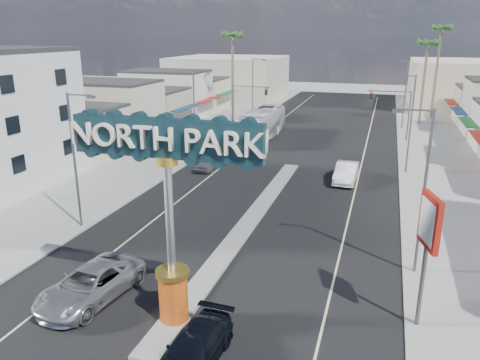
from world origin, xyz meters
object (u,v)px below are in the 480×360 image
Objects in this scene: streetlight_l_near at (76,155)px; bank_pylon_sign at (429,229)px; streetlight_r_far at (404,91)px; palm_right_far at (441,34)px; streetlight_l_mid at (196,108)px; suv_left at (90,284)px; streetlight_l_far at (254,86)px; car_parked_right at (346,172)px; palm_left_far at (232,40)px; traffic_signal_left at (246,99)px; suv_right at (195,349)px; gateway_sign at (168,199)px; car_parked_left at (207,161)px; streetlight_r_mid at (409,119)px; traffic_signal_right at (394,105)px; city_bus at (262,124)px; palm_right_mid at (428,47)px; streetlight_r_near at (421,185)px.

streetlight_l_near reaches higher than bank_pylon_sign.
palm_right_far is (4.57, 10.00, 7.32)m from streetlight_r_far.
palm_right_far reaches higher than streetlight_l_mid.
streetlight_l_far is at bearing 104.55° from suv_left.
palm_right_far is at bearing 76.68° from car_parked_right.
streetlight_l_far is at bearing 122.48° from car_parked_right.
palm_left_far is 32.39m from car_parked_right.
traffic_signal_left reaches higher than suv_right.
gateway_sign reaches higher than suv_left.
streetlight_l_near is 1.00× the size of streetlight_l_mid.
streetlight_r_mid is at bearing 9.94° from car_parked_left.
traffic_signal_left is at bearing 104.12° from suv_left.
traffic_signal_left is at bearing 130.00° from car_parked_right.
streetlight_l_near reaches higher than suv_left.
streetlight_l_mid reaches higher than bank_pylon_sign.
streetlight_l_near is (-19.62, -33.99, 0.79)m from traffic_signal_right.
streetlight_r_far is at bearing 73.80° from bank_pylon_sign.
streetlight_r_far is at bearing 0.00° from streetlight_l_far.
streetlight_l_near is at bearing -97.62° from city_bus.
traffic_signal_left is 10.14m from palm_left_far.
traffic_signal_right reaches higher than city_bus.
palm_right_far reaches higher than gateway_sign.
suv_left reaches higher than suv_right.
streetlight_r_mid is at bearing -95.64° from palm_right_mid.
streetlight_r_mid is 0.64× the size of palm_right_far.
traffic_signal_left is at bearing 119.99° from streetlight_r_near.
gateway_sign is at bearing 132.52° from suv_right.
palm_right_far is 44.27m from car_parked_left.
palm_left_far is (-13.00, 48.02, 5.57)m from gateway_sign.
streetlight_l_near is at bearing 180.00° from streetlight_r_near.
traffic_signal_left reaches higher than city_bus.
bank_pylon_sign is at bearing -63.30° from traffic_signal_left.
car_parked_left is at bearing -121.97° from palm_right_far.
car_parked_right is (13.11, -0.12, 0.11)m from car_parked_left.
streetlight_r_far is 1.51× the size of suv_left.
palm_left_far is at bearing 107.85° from suv_left.
streetlight_l_mid is 33.13m from suv_right.
streetlight_r_far reaches higher than city_bus.
traffic_signal_right is (9.18, 42.02, -1.65)m from gateway_sign.
streetlight_l_far is at bearing -158.54° from palm_right_far.
streetlight_l_near is at bearing -103.40° from car_parked_left.
suv_right is (-11.00, -56.39, -9.91)m from palm_right_mid.
city_bus is (-16.53, 10.48, -3.27)m from streetlight_r_mid.
city_bus reaches higher than car_parked_left.
streetlight_l_mid is 22.00m from streetlight_l_far.
traffic_signal_left is 1.18× the size of car_parked_right.
palm_right_mid is (26.00, 6.00, -0.90)m from palm_left_far.
gateway_sign is 6.09m from suv_right.
streetlight_r_near is at bearing -90.00° from streetlight_r_far.
palm_right_mid reaches higher than bank_pylon_sign.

